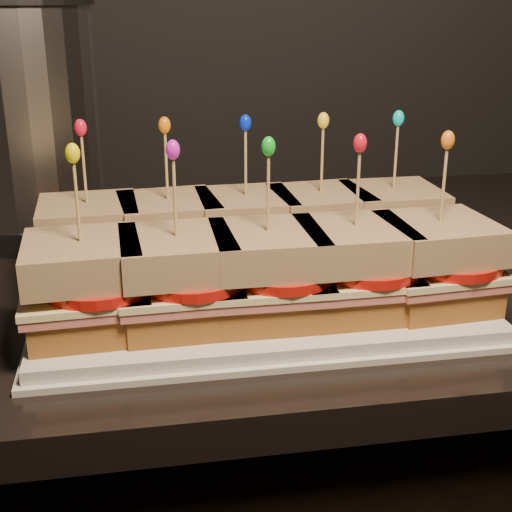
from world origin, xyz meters
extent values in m
cube|color=black|center=(0.20, 1.66, 0.86)|extent=(2.30, 0.70, 0.04)
cube|color=silver|center=(0.12, 1.51, 0.89)|extent=(0.42, 0.26, 0.02)
cube|color=silver|center=(0.12, 1.51, 0.88)|extent=(0.43, 0.27, 0.01)
cube|color=brown|center=(-0.04, 1.57, 0.91)|extent=(0.10, 0.10, 0.03)
cube|color=#C55B53|center=(-0.04, 1.57, 0.93)|extent=(0.11, 0.11, 0.01)
cube|color=#FFEEA6|center=(-0.04, 1.57, 0.94)|extent=(0.11, 0.11, 0.01)
cylinder|color=red|center=(-0.03, 1.56, 0.94)|extent=(0.10, 0.10, 0.01)
cube|color=brown|center=(-0.04, 1.57, 0.96)|extent=(0.10, 0.10, 0.03)
cylinder|color=tan|center=(-0.04, 1.57, 1.01)|extent=(0.00, 0.00, 0.09)
ellipsoid|color=red|center=(-0.04, 1.57, 1.06)|extent=(0.01, 0.01, 0.02)
cube|color=brown|center=(0.04, 1.57, 0.91)|extent=(0.10, 0.10, 0.03)
cube|color=#C55B53|center=(0.04, 1.57, 0.93)|extent=(0.11, 0.11, 0.01)
cube|color=#FFEEA6|center=(0.04, 1.57, 0.94)|extent=(0.12, 0.11, 0.01)
cylinder|color=red|center=(0.05, 1.56, 0.94)|extent=(0.10, 0.10, 0.01)
cube|color=brown|center=(0.04, 1.57, 0.96)|extent=(0.11, 0.11, 0.03)
cylinder|color=tan|center=(0.04, 1.57, 1.01)|extent=(0.00, 0.00, 0.09)
ellipsoid|color=orange|center=(0.04, 1.57, 1.06)|extent=(0.01, 0.01, 0.02)
cube|color=brown|center=(0.12, 1.57, 0.91)|extent=(0.10, 0.10, 0.03)
cube|color=#C55B53|center=(0.12, 1.57, 0.93)|extent=(0.11, 0.10, 0.01)
cube|color=#FFEEA6|center=(0.12, 1.57, 0.94)|extent=(0.11, 0.10, 0.01)
cylinder|color=red|center=(0.13, 1.56, 0.94)|extent=(0.10, 0.10, 0.01)
cube|color=brown|center=(0.12, 1.57, 0.96)|extent=(0.10, 0.10, 0.03)
cylinder|color=tan|center=(0.12, 1.57, 1.01)|extent=(0.00, 0.00, 0.09)
ellipsoid|color=#0722CD|center=(0.12, 1.57, 1.06)|extent=(0.01, 0.01, 0.02)
cube|color=brown|center=(0.20, 1.57, 0.91)|extent=(0.10, 0.10, 0.03)
cube|color=#C55B53|center=(0.20, 1.57, 0.93)|extent=(0.11, 0.11, 0.01)
cube|color=#FFEEA6|center=(0.20, 1.57, 0.94)|extent=(0.11, 0.11, 0.01)
cylinder|color=red|center=(0.21, 1.56, 0.94)|extent=(0.10, 0.10, 0.01)
cube|color=brown|center=(0.20, 1.57, 0.96)|extent=(0.10, 0.10, 0.03)
cylinder|color=tan|center=(0.20, 1.57, 1.01)|extent=(0.00, 0.00, 0.09)
ellipsoid|color=yellow|center=(0.20, 1.57, 1.06)|extent=(0.01, 0.01, 0.02)
cube|color=brown|center=(0.28, 1.57, 0.91)|extent=(0.10, 0.10, 0.03)
cube|color=#C55B53|center=(0.28, 1.57, 0.93)|extent=(0.10, 0.10, 0.01)
cube|color=#FFEEA6|center=(0.28, 1.57, 0.94)|extent=(0.11, 0.10, 0.01)
cylinder|color=red|center=(0.29, 1.56, 0.94)|extent=(0.10, 0.10, 0.01)
cube|color=brown|center=(0.28, 1.57, 0.96)|extent=(0.10, 0.10, 0.03)
cylinder|color=tan|center=(0.28, 1.57, 1.01)|extent=(0.00, 0.00, 0.09)
ellipsoid|color=#06C8B8|center=(0.28, 1.57, 1.06)|extent=(0.01, 0.01, 0.02)
cube|color=brown|center=(-0.04, 1.45, 0.91)|extent=(0.10, 0.10, 0.03)
cube|color=#C55B53|center=(-0.04, 1.45, 0.93)|extent=(0.11, 0.11, 0.01)
cube|color=#FFEEA6|center=(-0.04, 1.45, 0.94)|extent=(0.11, 0.11, 0.01)
cylinder|color=red|center=(-0.03, 1.44, 0.94)|extent=(0.10, 0.10, 0.01)
cube|color=brown|center=(-0.04, 1.45, 0.96)|extent=(0.10, 0.10, 0.03)
cylinder|color=tan|center=(-0.04, 1.45, 1.01)|extent=(0.00, 0.00, 0.09)
ellipsoid|color=yellow|center=(-0.04, 1.45, 1.06)|extent=(0.01, 0.01, 0.02)
cube|color=brown|center=(0.04, 1.45, 0.91)|extent=(0.10, 0.10, 0.03)
cube|color=#C55B53|center=(0.04, 1.45, 0.93)|extent=(0.11, 0.10, 0.01)
cube|color=#FFEEA6|center=(0.04, 1.45, 0.94)|extent=(0.11, 0.11, 0.01)
cylinder|color=red|center=(0.05, 1.44, 0.94)|extent=(0.10, 0.10, 0.01)
cube|color=brown|center=(0.04, 1.45, 0.96)|extent=(0.10, 0.10, 0.03)
cylinder|color=tan|center=(0.04, 1.45, 1.01)|extent=(0.00, 0.00, 0.09)
ellipsoid|color=#BF1DAB|center=(0.04, 1.45, 1.06)|extent=(0.01, 0.01, 0.02)
cube|color=brown|center=(0.12, 1.45, 0.91)|extent=(0.10, 0.10, 0.03)
cube|color=#C55B53|center=(0.12, 1.45, 0.93)|extent=(0.11, 0.10, 0.01)
cube|color=#FFEEA6|center=(0.12, 1.45, 0.94)|extent=(0.11, 0.10, 0.01)
cylinder|color=red|center=(0.13, 1.44, 0.94)|extent=(0.10, 0.10, 0.01)
cube|color=brown|center=(0.12, 1.45, 0.96)|extent=(0.10, 0.10, 0.03)
cylinder|color=tan|center=(0.12, 1.45, 1.01)|extent=(0.00, 0.00, 0.09)
ellipsoid|color=#12AE1E|center=(0.12, 1.45, 1.06)|extent=(0.01, 0.01, 0.02)
cube|color=brown|center=(0.20, 1.45, 0.91)|extent=(0.10, 0.10, 0.03)
cube|color=#C55B53|center=(0.20, 1.45, 0.93)|extent=(0.11, 0.10, 0.01)
cube|color=#FFEEA6|center=(0.20, 1.45, 0.94)|extent=(0.11, 0.10, 0.01)
cylinder|color=red|center=(0.21, 1.44, 0.94)|extent=(0.10, 0.10, 0.01)
cube|color=brown|center=(0.20, 1.45, 0.96)|extent=(0.10, 0.10, 0.03)
cylinder|color=tan|center=(0.20, 1.45, 1.01)|extent=(0.00, 0.00, 0.09)
ellipsoid|color=red|center=(0.20, 1.45, 1.06)|extent=(0.01, 0.01, 0.02)
cube|color=brown|center=(0.28, 1.45, 0.91)|extent=(0.10, 0.10, 0.03)
cube|color=#C55B53|center=(0.28, 1.45, 0.93)|extent=(0.11, 0.11, 0.01)
cube|color=#FFEEA6|center=(0.28, 1.45, 0.94)|extent=(0.11, 0.11, 0.01)
cylinder|color=red|center=(0.29, 1.44, 0.94)|extent=(0.10, 0.10, 0.01)
cube|color=brown|center=(0.28, 1.45, 0.96)|extent=(0.10, 0.10, 0.03)
cylinder|color=tan|center=(0.28, 1.45, 1.01)|extent=(0.00, 0.00, 0.09)
ellipsoid|color=orange|center=(0.28, 1.45, 1.06)|extent=(0.01, 0.01, 0.02)
cube|color=#262628|center=(-0.13, 1.80, 0.89)|extent=(0.27, 0.24, 0.03)
cylinder|color=silver|center=(-0.13, 1.80, 1.04)|extent=(0.20, 0.20, 0.26)
camera|label=1|loc=(0.01, 0.86, 1.17)|focal=50.00mm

